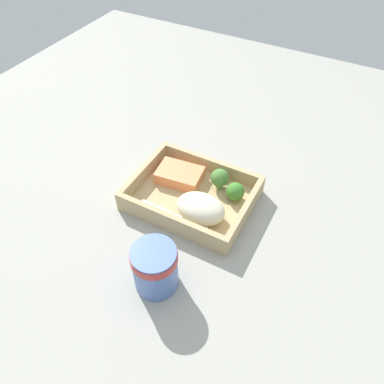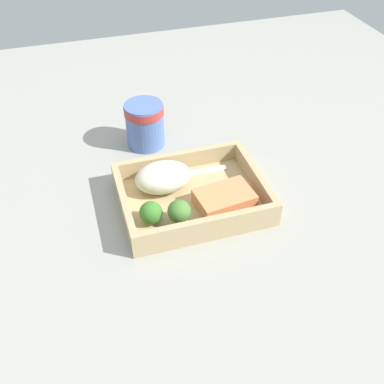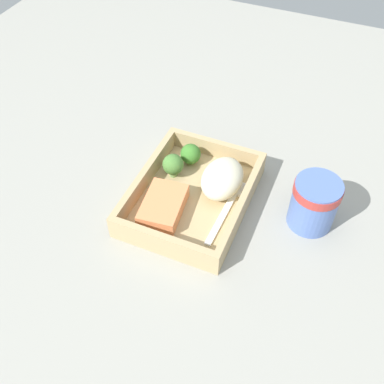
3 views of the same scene
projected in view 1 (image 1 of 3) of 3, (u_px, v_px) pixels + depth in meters
ground_plane at (192, 203)px, 82.99cm from camera, size 160.00×160.00×2.00cm
takeout_tray at (192, 199)px, 81.83cm from camera, size 25.69×19.85×1.20cm
tray_rim at (192, 191)px, 80.10cm from camera, size 25.69×19.85×3.57cm
salmon_fillet at (180, 175)px, 84.03cm from camera, size 10.63×7.81×2.83cm
mashed_potatoes at (201, 208)px, 75.56cm from camera, size 10.32×7.37×5.31cm
broccoli_floret_1 at (235, 192)px, 79.43cm from camera, size 3.95×3.95×4.22cm
broccoli_floret_2 at (220, 178)px, 81.49cm from camera, size 3.99×3.99×4.83cm
fork at (177, 217)px, 77.09cm from camera, size 15.85×2.31×0.44cm
paper_cup at (155, 266)px, 64.49cm from camera, size 8.13×8.13×9.51cm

